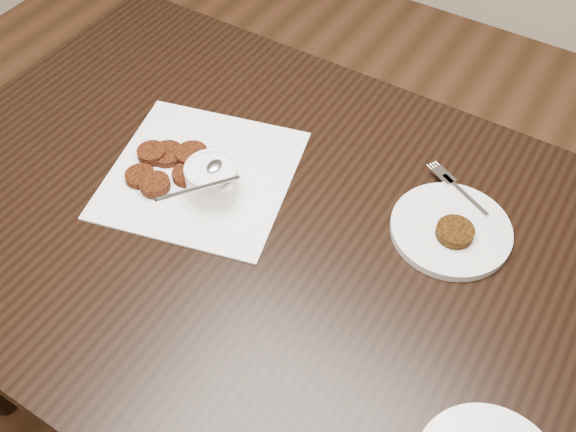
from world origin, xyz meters
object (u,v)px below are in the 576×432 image
object	(u,v)px
napkin	(201,174)
table	(284,339)
sauce_ramekin	(210,167)
plate_with_patty	(452,227)

from	to	relation	value
napkin	table	bearing A→B (deg)	-9.51
sauce_ramekin	plate_with_patty	bearing A→B (deg)	19.77
napkin	sauce_ramekin	bearing A→B (deg)	-28.20
table	napkin	distance (m)	0.43
table	napkin	xyz separation A→B (m)	(-0.20, 0.03, 0.38)
napkin	sauce_ramekin	size ratio (longest dim) A/B	2.54
table	napkin	world-z (taller)	napkin
plate_with_patty	table	bearing A→B (deg)	-148.37
napkin	sauce_ramekin	xyz separation A→B (m)	(0.05, -0.02, 0.07)
napkin	plate_with_patty	xyz separation A→B (m)	(0.44, 0.12, 0.01)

